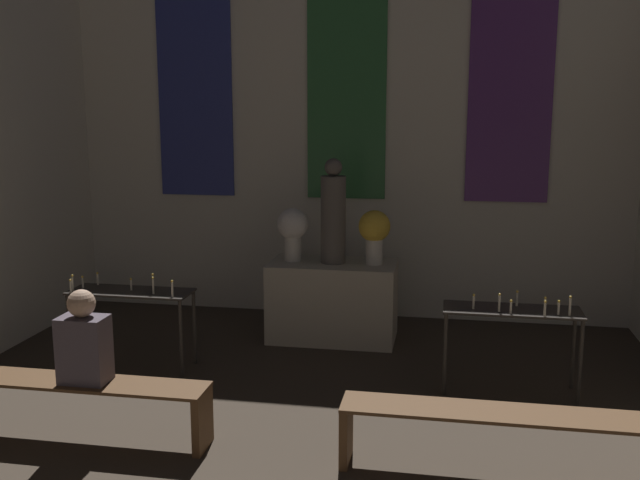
% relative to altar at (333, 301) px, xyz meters
% --- Properties ---
extents(wall_back, '(6.90, 0.16, 4.53)m').
position_rel_altar_xyz_m(wall_back, '(0.00, 1.03, 1.86)').
color(wall_back, silver).
rests_on(wall_back, ground_plane).
extents(altar, '(1.37, 0.75, 0.86)m').
position_rel_altar_xyz_m(altar, '(0.00, 0.00, 0.00)').
color(altar, '#BCB29E').
rests_on(altar, ground_plane).
extents(statue, '(0.27, 0.27, 1.13)m').
position_rel_altar_xyz_m(statue, '(0.00, 0.00, 0.95)').
color(statue, '#5B5651').
rests_on(statue, altar).
extents(flower_vase_left, '(0.34, 0.34, 0.59)m').
position_rel_altar_xyz_m(flower_vase_left, '(-0.45, 0.00, 0.79)').
color(flower_vase_left, beige).
rests_on(flower_vase_left, altar).
extents(flower_vase_right, '(0.34, 0.34, 0.59)m').
position_rel_altar_xyz_m(flower_vase_right, '(0.45, 0.00, 0.79)').
color(flower_vase_right, beige).
rests_on(flower_vase_right, altar).
extents(candle_rack_left, '(1.20, 0.42, 0.97)m').
position_rel_altar_xyz_m(candle_rack_left, '(-1.80, -1.21, 0.23)').
color(candle_rack_left, '#332D28').
rests_on(candle_rack_left, ground_plane).
extents(candle_rack_right, '(1.20, 0.42, 0.95)m').
position_rel_altar_xyz_m(candle_rack_right, '(1.80, -1.21, 0.23)').
color(candle_rack_right, '#332D28').
rests_on(candle_rack_right, ground_plane).
extents(pew_back_left, '(2.41, 0.36, 0.47)m').
position_rel_altar_xyz_m(pew_back_left, '(-1.72, -2.74, -0.08)').
color(pew_back_left, brown).
rests_on(pew_back_left, ground_plane).
extents(pew_back_right, '(2.41, 0.36, 0.47)m').
position_rel_altar_xyz_m(pew_back_right, '(1.72, -2.74, -0.08)').
color(pew_back_right, brown).
rests_on(pew_back_right, ground_plane).
extents(person_seated, '(0.36, 0.24, 0.72)m').
position_rel_altar_xyz_m(person_seated, '(-1.46, -2.74, 0.35)').
color(person_seated, '#564C56').
rests_on(person_seated, pew_back_left).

